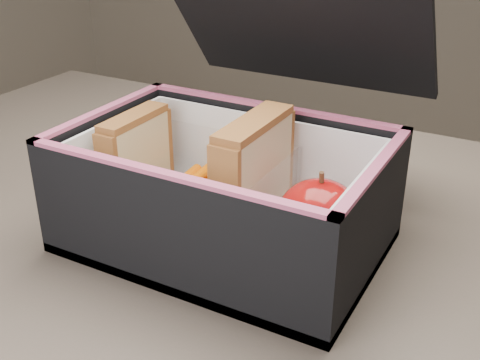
% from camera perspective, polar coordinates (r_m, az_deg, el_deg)
% --- Properties ---
extents(kitchen_table, '(1.20, 0.80, 0.75)m').
position_cam_1_polar(kitchen_table, '(0.60, 2.15, -15.35)').
color(kitchen_table, brown).
rests_on(kitchen_table, ground).
extents(lunch_bag, '(0.28, 0.30, 0.25)m').
position_cam_1_polar(lunch_bag, '(0.55, -1.15, -0.28)').
color(lunch_bag, black).
rests_on(lunch_bag, kitchen_table).
extents(plastic_tub, '(0.17, 0.12, 0.07)m').
position_cam_1_polar(plastic_tub, '(0.58, -4.51, -0.56)').
color(plastic_tub, white).
rests_on(plastic_tub, lunch_bag).
extents(sandwich_left, '(0.02, 0.08, 0.09)m').
position_cam_1_polar(sandwich_left, '(0.61, -9.78, 1.99)').
color(sandwich_left, tan).
rests_on(sandwich_left, plastic_tub).
extents(sandwich_right, '(0.03, 0.10, 0.11)m').
position_cam_1_polar(sandwich_right, '(0.54, 1.30, 0.13)').
color(sandwich_right, tan).
rests_on(sandwich_right, plastic_tub).
extents(carrot_sticks, '(0.06, 0.14, 0.03)m').
position_cam_1_polar(carrot_sticks, '(0.60, -4.12, -1.35)').
color(carrot_sticks, '#D85D00').
rests_on(carrot_sticks, plastic_tub).
extents(paper_napkin, '(0.10, 0.10, 0.01)m').
position_cam_1_polar(paper_napkin, '(0.54, 6.88, -6.74)').
color(paper_napkin, white).
rests_on(paper_napkin, lunch_bag).
extents(red_apple, '(0.08, 0.08, 0.08)m').
position_cam_1_polar(red_apple, '(0.51, 7.49, -3.61)').
color(red_apple, '#7D0209').
rests_on(red_apple, paper_napkin).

